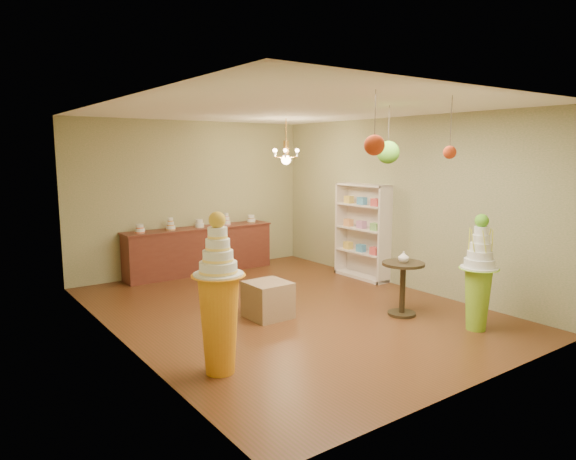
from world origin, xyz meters
TOP-DOWN VIEW (x-y plane):
  - floor at (0.00, 0.00)m, footprint 6.50×6.50m
  - ceiling at (0.00, 0.00)m, footprint 6.50×6.50m
  - wall_back at (0.00, 3.25)m, footprint 5.00×0.04m
  - wall_front at (0.00, -3.25)m, footprint 5.00×0.04m
  - wall_left at (-2.50, 0.00)m, footprint 0.04×6.50m
  - wall_right at (2.50, 0.00)m, footprint 0.04×6.50m
  - pedestal_green at (1.55, -2.24)m, footprint 0.64×0.64m
  - pedestal_orange at (-1.92, -1.42)m, footprint 0.69×0.69m
  - burlap_riser at (-0.45, -0.15)m, footprint 0.59×0.59m
  - sideboard at (0.00, 2.97)m, footprint 3.04×0.54m
  - shelving_unit at (2.34, 0.80)m, footprint 0.33×1.20m
  - round_table at (1.22, -1.22)m, footprint 0.75×0.75m
  - vase at (1.22, -1.22)m, footprint 0.17×0.17m
  - pom_red_left at (-0.70, -2.47)m, footprint 0.21×0.21m
  - pom_green_mid at (0.69, -1.35)m, footprint 0.30×0.30m
  - pom_red_right at (0.36, -2.58)m, footprint 0.15×0.15m
  - chandelier at (1.13, 1.60)m, footprint 0.63×0.63m

SIDE VIEW (x-z plane):
  - floor at x=0.00m, z-range 0.00..0.00m
  - burlap_riser at x=-0.45m, z-range 0.00..0.53m
  - sideboard at x=0.00m, z-range -0.10..1.06m
  - round_table at x=1.22m, z-range 0.12..0.91m
  - pedestal_green at x=1.55m, z-range -0.14..1.44m
  - pedestal_orange at x=-1.92m, z-range -0.18..1.60m
  - vase at x=1.22m, z-range 0.80..0.96m
  - shelving_unit at x=2.34m, z-range 0.00..1.80m
  - wall_back at x=0.00m, z-range 0.00..3.00m
  - wall_front at x=0.00m, z-range 0.00..3.00m
  - wall_left at x=-2.50m, z-range 0.00..3.00m
  - wall_right at x=2.50m, z-range 0.00..3.00m
  - chandelier at x=1.13m, z-range 1.88..2.73m
  - pom_green_mid at x=0.69m, z-range 2.00..2.77m
  - pom_red_right at x=0.36m, z-range 2.05..2.73m
  - pom_red_left at x=-0.70m, z-range 2.14..2.78m
  - ceiling at x=0.00m, z-range 3.00..3.00m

